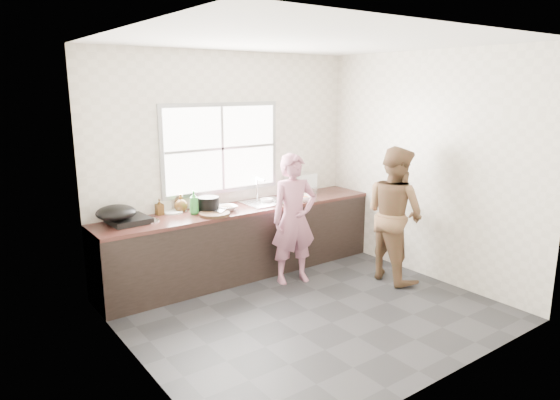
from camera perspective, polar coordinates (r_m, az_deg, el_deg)
floor at (r=5.36m, az=3.32°, el=-12.49°), size 3.60×3.20×0.01m
ceiling at (r=4.86m, az=3.75°, el=17.78°), size 3.60×3.20×0.01m
wall_back at (r=6.23m, az=-5.95°, el=4.15°), size 3.60×0.01×2.70m
wall_left at (r=4.05m, az=-16.57°, el=-1.06°), size 0.01×3.20×2.70m
wall_right at (r=6.22m, az=16.46°, el=3.68°), size 0.01×3.20×2.70m
wall_front at (r=3.86m, az=18.88°, el=-1.87°), size 3.60×0.01×2.70m
cabinet at (r=6.18m, az=-4.27°, el=-4.84°), size 3.60×0.62×0.82m
countertop at (r=6.07m, az=-4.33°, el=-0.97°), size 3.60×0.64×0.04m
sink at (r=6.25m, az=-1.61°, el=-0.30°), size 0.55×0.45×0.02m
faucet at (r=6.38m, az=-2.64°, el=1.30°), size 0.02×0.02×0.30m
window_frame at (r=6.14m, az=-6.73°, el=5.89°), size 1.60×0.05×1.10m
window_glazing at (r=6.12m, az=-6.61°, el=5.87°), size 1.50×0.01×1.00m
woman at (r=5.86m, az=1.60°, el=-2.66°), size 0.59×0.46×1.44m
person_side at (r=6.07m, az=12.94°, el=-1.57°), size 0.67×0.83×1.61m
cutting_board at (r=5.69m, az=-7.50°, el=-1.60°), size 0.43×0.43×0.03m
cleaver at (r=5.75m, az=-6.82°, el=-1.14°), size 0.24×0.22×0.01m
bowl_mince at (r=5.90m, az=-6.07°, el=-0.90°), size 0.23×0.23×0.06m
bowl_crabs at (r=6.34m, az=2.88°, el=0.14°), size 0.25×0.25×0.06m
bowl_held at (r=6.27m, az=-1.54°, el=0.01°), size 0.24×0.24×0.06m
black_pot at (r=5.85m, az=-8.17°, el=-0.50°), size 0.29×0.29×0.18m
plate_food at (r=5.90m, az=-12.14°, el=-1.34°), size 0.29×0.29×0.02m
bottle_green at (r=5.76m, az=-9.81°, el=-0.26°), size 0.13×0.13×0.27m
bottle_brown_tall at (r=5.82m, az=-13.61°, el=-0.85°), size 0.08×0.08×0.17m
bottle_brown_short at (r=5.92m, az=-11.26°, el=-0.41°), size 0.18×0.18×0.19m
glass_jar at (r=5.94m, az=-10.92°, el=-0.82°), size 0.07×0.07×0.09m
burner at (r=5.58m, az=-16.92°, el=-2.21°), size 0.42×0.42×0.06m
wok at (r=5.48m, az=-18.22°, el=-1.39°), size 0.51×0.51×0.16m
dish_rack at (r=6.72m, az=2.31°, el=1.84°), size 0.38×0.27×0.28m
pot_lid_left at (r=5.62m, az=-16.95°, el=-2.34°), size 0.35×0.35×0.01m
pot_lid_right at (r=5.58m, az=-14.93°, el=-2.32°), size 0.33×0.33×0.01m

